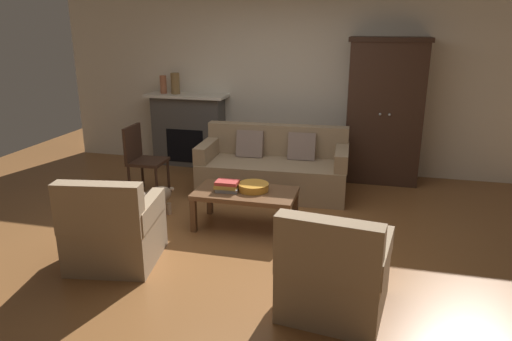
{
  "coord_description": "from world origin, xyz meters",
  "views": [
    {
      "loc": [
        1.25,
        -4.46,
        2.17
      ],
      "look_at": [
        -0.01,
        0.52,
        0.55
      ],
      "focal_mm": 32.94,
      "sensor_mm": 36.0,
      "label": 1
    }
  ],
  "objects_px": {
    "fireplace": "(189,129)",
    "mantel_vase_terracotta": "(163,84)",
    "armchair_near_left": "(114,232)",
    "fruit_bowl": "(253,187)",
    "couch": "(274,169)",
    "dog": "(155,198)",
    "book_stack": "(227,186)",
    "mantel_vase_bronze": "(175,83)",
    "armchair_near_right": "(334,275)",
    "armoire": "(385,111)",
    "side_chair_wooden": "(141,155)",
    "coffee_table": "(245,196)"
  },
  "relations": [
    {
      "from": "armoire",
      "to": "armchair_near_left",
      "type": "distance_m",
      "value": 4.02
    },
    {
      "from": "fireplace",
      "to": "couch",
      "type": "relative_size",
      "value": 0.64
    },
    {
      "from": "couch",
      "to": "mantel_vase_terracotta",
      "type": "bearing_deg",
      "value": 154.49
    },
    {
      "from": "armoire",
      "to": "armchair_near_right",
      "type": "relative_size",
      "value": 2.26
    },
    {
      "from": "fireplace",
      "to": "armoire",
      "type": "xyz_separation_m",
      "value": [
        2.95,
        -0.08,
        0.43
      ]
    },
    {
      "from": "armchair_near_left",
      "to": "armchair_near_right",
      "type": "bearing_deg",
      "value": -7.93
    },
    {
      "from": "armoire",
      "to": "side_chair_wooden",
      "type": "bearing_deg",
      "value": -156.85
    },
    {
      "from": "armchair_near_right",
      "to": "side_chair_wooden",
      "type": "xyz_separation_m",
      "value": [
        -2.7,
        2.12,
        0.2
      ]
    },
    {
      "from": "fireplace",
      "to": "side_chair_wooden",
      "type": "bearing_deg",
      "value": -94.43
    },
    {
      "from": "fireplace",
      "to": "coffee_table",
      "type": "distance_m",
      "value": 2.62
    },
    {
      "from": "couch",
      "to": "coffee_table",
      "type": "xyz_separation_m",
      "value": [
        -0.06,
        -1.18,
        0.05
      ]
    },
    {
      "from": "couch",
      "to": "armchair_near_right",
      "type": "height_order",
      "value": "armchair_near_right"
    },
    {
      "from": "couch",
      "to": "armchair_near_left",
      "type": "height_order",
      "value": "armchair_near_left"
    },
    {
      "from": "armoire",
      "to": "armchair_near_left",
      "type": "bearing_deg",
      "value": -127.45
    },
    {
      "from": "coffee_table",
      "to": "fruit_bowl",
      "type": "bearing_deg",
      "value": 30.21
    },
    {
      "from": "mantel_vase_terracotta",
      "to": "armchair_near_right",
      "type": "distance_m",
      "value": 4.68
    },
    {
      "from": "fireplace",
      "to": "mantel_vase_terracotta",
      "type": "relative_size",
      "value": 4.57
    },
    {
      "from": "couch",
      "to": "armchair_near_right",
      "type": "distance_m",
      "value": 2.75
    },
    {
      "from": "book_stack",
      "to": "mantel_vase_terracotta",
      "type": "distance_m",
      "value": 2.86
    },
    {
      "from": "dog",
      "to": "fireplace",
      "type": "bearing_deg",
      "value": 101.42
    },
    {
      "from": "couch",
      "to": "coffee_table",
      "type": "bearing_deg",
      "value": -92.99
    },
    {
      "from": "fireplace",
      "to": "book_stack",
      "type": "relative_size",
      "value": 4.77
    },
    {
      "from": "couch",
      "to": "fruit_bowl",
      "type": "bearing_deg",
      "value": -89.18
    },
    {
      "from": "fireplace",
      "to": "armoire",
      "type": "height_order",
      "value": "armoire"
    },
    {
      "from": "fireplace",
      "to": "mantel_vase_bronze",
      "type": "distance_m",
      "value": 0.73
    },
    {
      "from": "fruit_bowl",
      "to": "mantel_vase_terracotta",
      "type": "height_order",
      "value": "mantel_vase_terracotta"
    },
    {
      "from": "armoire",
      "to": "mantel_vase_terracotta",
      "type": "distance_m",
      "value": 3.34
    },
    {
      "from": "mantel_vase_terracotta",
      "to": "armchair_near_right",
      "type": "xyz_separation_m",
      "value": [
        2.98,
        -3.49,
        -0.94
      ]
    },
    {
      "from": "side_chair_wooden",
      "to": "dog",
      "type": "height_order",
      "value": "side_chair_wooden"
    },
    {
      "from": "fruit_bowl",
      "to": "dog",
      "type": "height_order",
      "value": "fruit_bowl"
    },
    {
      "from": "mantel_vase_terracotta",
      "to": "dog",
      "type": "relative_size",
      "value": 0.51
    },
    {
      "from": "armchair_near_left",
      "to": "fruit_bowl",
      "type": "bearing_deg",
      "value": 47.31
    },
    {
      "from": "fruit_bowl",
      "to": "dog",
      "type": "distance_m",
      "value": 1.18
    },
    {
      "from": "armchair_near_left",
      "to": "dog",
      "type": "distance_m",
      "value": 1.1
    },
    {
      "from": "armchair_near_left",
      "to": "side_chair_wooden",
      "type": "relative_size",
      "value": 0.98
    },
    {
      "from": "fruit_bowl",
      "to": "armchair_near_left",
      "type": "height_order",
      "value": "armchair_near_left"
    },
    {
      "from": "fruit_bowl",
      "to": "armoire",
      "type": "bearing_deg",
      "value": 55.89
    },
    {
      "from": "book_stack",
      "to": "dog",
      "type": "bearing_deg",
      "value": 176.98
    },
    {
      "from": "couch",
      "to": "armchair_near_left",
      "type": "bearing_deg",
      "value": -114.43
    },
    {
      "from": "fireplace",
      "to": "dog",
      "type": "xyz_separation_m",
      "value": [
        0.43,
        -2.13,
        -0.32
      ]
    },
    {
      "from": "fireplace",
      "to": "fruit_bowl",
      "type": "bearing_deg",
      "value": -52.67
    },
    {
      "from": "book_stack",
      "to": "mantel_vase_bronze",
      "type": "height_order",
      "value": "mantel_vase_bronze"
    },
    {
      "from": "book_stack",
      "to": "mantel_vase_bronze",
      "type": "distance_m",
      "value": 2.75
    },
    {
      "from": "mantel_vase_bronze",
      "to": "armchair_near_left",
      "type": "bearing_deg",
      "value": -77.29
    },
    {
      "from": "couch",
      "to": "mantel_vase_bronze",
      "type": "distance_m",
      "value": 2.21
    },
    {
      "from": "mantel_vase_bronze",
      "to": "armoire",
      "type": "bearing_deg",
      "value": -1.1
    },
    {
      "from": "book_stack",
      "to": "armchair_near_right",
      "type": "height_order",
      "value": "armchair_near_right"
    },
    {
      "from": "couch",
      "to": "dog",
      "type": "height_order",
      "value": "couch"
    },
    {
      "from": "dog",
      "to": "couch",
      "type": "bearing_deg",
      "value": 45.97
    },
    {
      "from": "armoire",
      "to": "coffee_table",
      "type": "height_order",
      "value": "armoire"
    }
  ]
}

